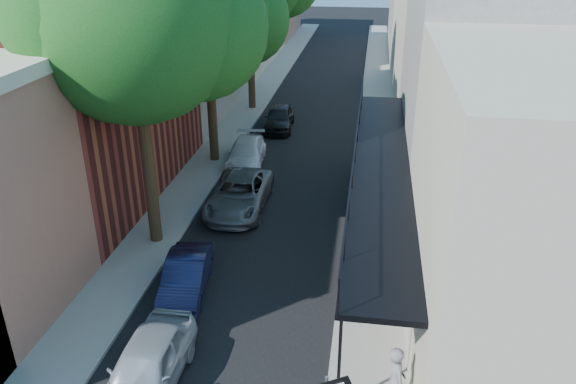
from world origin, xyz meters
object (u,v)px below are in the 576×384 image
(parked_car_c, at_px, (239,194))
(pedestrian, at_px, (396,381))
(parked_car_d, at_px, (246,153))
(oak_mid, at_px, (216,12))
(parked_car_e, at_px, (279,118))
(parked_car_b, at_px, (186,277))
(oak_near, at_px, (148,19))
(parked_car_a, at_px, (147,366))

(parked_car_c, xyz_separation_m, pedestrian, (6.00, -10.04, 0.40))
(parked_car_d, bearing_deg, oak_mid, 156.24)
(parked_car_c, xyz_separation_m, parked_car_d, (-0.74, 4.70, -0.06))
(oak_mid, xyz_separation_m, parked_car_e, (1.95, 5.16, -6.40))
(parked_car_b, distance_m, pedestrian, 7.53)
(parked_car_e, bearing_deg, parked_car_d, -100.33)
(oak_near, xyz_separation_m, oak_mid, (-0.05, 7.97, -0.82))
(pedestrian, bearing_deg, parked_car_a, 72.52)
(oak_mid, height_order, parked_car_c, oak_mid)
(pedestrian, bearing_deg, parked_car_b, 39.95)
(oak_mid, relative_size, parked_car_c, 2.16)
(parked_car_b, height_order, parked_car_d, parked_car_d)
(oak_near, height_order, oak_mid, oak_near)
(oak_near, bearing_deg, parked_car_e, 81.77)
(oak_near, distance_m, parked_car_e, 15.10)
(pedestrian, bearing_deg, oak_near, 30.50)
(parked_car_b, height_order, parked_car_c, parked_car_c)
(parked_car_b, bearing_deg, pedestrian, -40.08)
(oak_mid, height_order, pedestrian, oak_mid)
(oak_mid, height_order, parked_car_a, oak_mid)
(parked_car_d, bearing_deg, pedestrian, -70.55)
(parked_car_e, bearing_deg, oak_near, -101.68)
(oak_mid, bearing_deg, pedestrian, -62.14)
(parked_car_a, xyz_separation_m, pedestrian, (6.00, -0.01, 0.38))
(oak_mid, distance_m, parked_car_b, 12.97)
(parked_car_c, relative_size, pedestrian, 2.52)
(parked_car_b, xyz_separation_m, parked_car_c, (0.33, 5.99, 0.07))
(oak_mid, relative_size, parked_car_b, 2.87)
(parked_car_a, height_order, parked_car_b, parked_car_a)
(oak_near, relative_size, parked_car_c, 2.42)
(parked_car_b, relative_size, parked_car_d, 0.87)
(oak_near, xyz_separation_m, parked_car_c, (1.97, 2.84, -7.22))
(oak_near, bearing_deg, parked_car_c, 55.30)
(oak_mid, height_order, parked_car_e, oak_mid)
(oak_near, relative_size, parked_car_b, 3.22)
(oak_near, bearing_deg, parked_car_a, -74.70)
(parked_car_b, height_order, pedestrian, pedestrian)
(oak_near, distance_m, oak_mid, 8.01)
(parked_car_a, relative_size, parked_car_d, 0.96)
(parked_car_a, distance_m, pedestrian, 6.01)
(parked_car_c, bearing_deg, parked_car_a, -90.19)
(oak_near, height_order, parked_car_d, oak_near)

